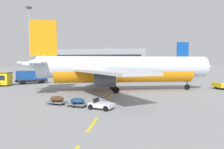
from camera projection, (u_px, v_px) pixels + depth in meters
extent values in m
plane|color=gray|center=(205.00, 82.00, 52.61)|extent=(400.00, 400.00, 0.00)
cube|color=yellow|center=(93.00, 124.00, 16.43)|extent=(0.24, 4.00, 0.01)
cube|color=yellow|center=(105.00, 105.00, 23.72)|extent=(0.24, 4.00, 0.01)
cube|color=yellow|center=(111.00, 96.00, 30.31)|extent=(0.24, 4.00, 0.01)
cube|color=yellow|center=(115.00, 90.00, 37.31)|extent=(0.24, 4.00, 0.01)
cube|color=yellow|center=(118.00, 86.00, 44.42)|extent=(0.24, 4.00, 0.01)
cube|color=yellow|center=(120.00, 83.00, 51.84)|extent=(0.24, 4.00, 0.01)
cube|color=yellow|center=(121.00, 80.00, 58.44)|extent=(0.24, 4.00, 0.01)
cube|color=yellow|center=(123.00, 79.00, 64.77)|extent=(0.24, 4.00, 0.01)
cube|color=yellow|center=(123.00, 78.00, 70.36)|extent=(0.24, 4.00, 0.01)
cube|color=yellow|center=(124.00, 77.00, 76.15)|extent=(0.24, 4.00, 0.01)
cube|color=yellow|center=(125.00, 76.00, 81.83)|extent=(0.24, 4.00, 0.01)
cube|color=yellow|center=(125.00, 75.00, 88.34)|extent=(0.24, 4.00, 0.01)
cube|color=yellow|center=(126.00, 74.00, 95.44)|extent=(0.24, 4.00, 0.01)
cube|color=yellow|center=(126.00, 73.00, 101.45)|extent=(0.24, 4.00, 0.01)
cube|color=#B21414|center=(115.00, 90.00, 36.96)|extent=(8.00, 0.40, 0.01)
cylinder|color=silver|center=(125.00, 67.00, 36.24)|extent=(30.20, 10.35, 3.80)
cylinder|color=orange|center=(125.00, 73.00, 36.30)|extent=(24.67, 8.81, 3.50)
cone|color=silver|center=(204.00, 67.00, 38.05)|extent=(4.24, 4.40, 3.72)
cone|color=silver|center=(33.00, 64.00, 34.32)|extent=(4.81, 4.08, 3.23)
cube|color=#192333|center=(198.00, 63.00, 37.89)|extent=(2.19, 3.13, 0.60)
cube|color=orange|center=(44.00, 38.00, 34.29)|extent=(4.37, 1.32, 6.00)
cube|color=silver|center=(44.00, 63.00, 37.61)|extent=(4.53, 6.95, 0.24)
cube|color=silver|center=(35.00, 62.00, 31.26)|extent=(4.53, 6.95, 0.24)
cube|color=#B7BCC6|center=(100.00, 68.00, 44.22)|extent=(6.71, 17.44, 0.36)
cube|color=#B7BCC6|center=(107.00, 71.00, 27.37)|extent=(13.09, 16.96, 0.36)
cylinder|color=#4C4F54|center=(100.00, 76.00, 41.30)|extent=(3.58, 2.75, 2.10)
cylinder|color=black|center=(108.00, 76.00, 41.50)|extent=(0.51, 1.77, 1.79)
cylinder|color=#4C4F54|center=(104.00, 80.00, 30.40)|extent=(3.58, 2.75, 2.10)
cylinder|color=black|center=(115.00, 80.00, 30.59)|extent=(0.51, 1.77, 1.79)
cylinder|color=gray|center=(187.00, 80.00, 37.81)|extent=(0.28, 0.28, 2.67)
cylinder|color=black|center=(187.00, 87.00, 37.88)|extent=(1.03, 0.49, 0.99)
cylinder|color=gray|center=(112.00, 79.00, 38.71)|extent=(0.28, 0.28, 2.61)
cylinder|color=black|center=(112.00, 86.00, 39.13)|extent=(1.15, 0.58, 1.10)
cylinder|color=black|center=(112.00, 86.00, 38.44)|extent=(1.15, 0.58, 1.10)
cylinder|color=gray|center=(116.00, 82.00, 33.56)|extent=(0.28, 0.28, 2.61)
cylinder|color=black|center=(115.00, 89.00, 33.98)|extent=(1.15, 0.58, 1.10)
cylinder|color=black|center=(116.00, 90.00, 33.28)|extent=(1.15, 0.58, 1.10)
cube|color=yellow|center=(218.00, 83.00, 38.43)|extent=(1.37, 2.62, 0.24)
cylinder|color=black|center=(216.00, 86.00, 39.97)|extent=(0.98, 0.63, 0.90)
cylinder|color=silver|center=(145.00, 65.00, 70.78)|extent=(30.94, 12.75, 3.93)
cylinder|color=#0F479E|center=(144.00, 68.00, 70.84)|extent=(25.30, 10.77, 3.62)
cone|color=silver|center=(100.00, 65.00, 67.83)|extent=(4.58, 4.73, 3.85)
cone|color=silver|center=(187.00, 63.00, 73.84)|extent=(5.12, 4.45, 3.34)
cube|color=#192333|center=(104.00, 63.00, 68.00)|extent=(2.43, 3.30, 0.62)
cube|color=#0F479E|center=(183.00, 51.00, 73.25)|extent=(4.46, 1.67, 6.21)
cube|color=silver|center=(189.00, 63.00, 70.38)|extent=(5.08, 7.29, 0.25)
cube|color=silver|center=(180.00, 63.00, 76.87)|extent=(5.08, 7.29, 0.25)
cube|color=#B7BCC6|center=(167.00, 67.00, 62.97)|extent=(5.73, 17.78, 0.37)
cube|color=#B7BCC6|center=(147.00, 66.00, 80.21)|extent=(14.36, 17.14, 0.37)
cylinder|color=#4C4F54|center=(163.00, 71.00, 66.12)|extent=(3.80, 3.03, 2.17)
cylinder|color=black|center=(158.00, 71.00, 65.81)|extent=(0.65, 1.80, 1.85)
cylinder|color=#4C4F54|center=(150.00, 70.00, 77.28)|extent=(3.80, 3.03, 2.17)
cylinder|color=black|center=(146.00, 70.00, 76.96)|extent=(0.65, 1.80, 1.85)
cylinder|color=gray|center=(110.00, 72.00, 68.59)|extent=(0.29, 0.29, 2.76)
cylinder|color=black|center=(110.00, 76.00, 68.66)|extent=(1.06, 0.57, 1.02)
cylinder|color=gray|center=(153.00, 72.00, 68.68)|extent=(0.29, 0.29, 2.70)
cylinder|color=black|center=(153.00, 76.00, 68.39)|extent=(1.19, 0.67, 1.14)
cylinder|color=black|center=(153.00, 76.00, 69.10)|extent=(1.19, 0.67, 1.14)
cylinder|color=gray|center=(147.00, 72.00, 73.95)|extent=(0.29, 0.29, 2.70)
cylinder|color=black|center=(148.00, 75.00, 73.67)|extent=(1.19, 0.67, 1.14)
cylinder|color=black|center=(147.00, 75.00, 74.38)|extent=(1.19, 0.67, 1.14)
cylinder|color=black|center=(4.00, 83.00, 45.45)|extent=(1.04, 0.47, 1.00)
cube|color=black|center=(32.00, 81.00, 49.40)|extent=(6.72, 6.57, 0.60)
cube|color=#194799|center=(41.00, 77.00, 50.77)|extent=(3.31, 3.31, 1.10)
cube|color=#192333|center=(46.00, 76.00, 51.47)|extent=(1.37, 1.43, 0.64)
cube|color=#194799|center=(27.00, 75.00, 48.73)|extent=(5.10, 5.03, 2.10)
cylinder|color=black|center=(39.00, 81.00, 51.73)|extent=(0.89, 0.87, 0.96)
cylinder|color=black|center=(43.00, 81.00, 49.84)|extent=(0.89, 0.87, 0.96)
cylinder|color=black|center=(21.00, 82.00, 48.98)|extent=(0.89, 0.87, 0.96)
cylinder|color=black|center=(23.00, 83.00, 47.09)|extent=(0.89, 0.87, 0.96)
cube|color=silver|center=(101.00, 105.00, 21.75)|extent=(2.92, 2.22, 0.44)
cube|color=black|center=(96.00, 101.00, 22.01)|extent=(0.50, 1.09, 0.56)
cylinder|color=black|center=(112.00, 106.00, 21.99)|extent=(0.59, 0.36, 0.56)
cylinder|color=black|center=(106.00, 109.00, 20.73)|extent=(0.59, 0.36, 0.56)
cylinder|color=black|center=(97.00, 105.00, 22.79)|extent=(0.59, 0.36, 0.56)
cylinder|color=black|center=(91.00, 107.00, 21.53)|extent=(0.59, 0.36, 0.56)
cube|color=slate|center=(78.00, 104.00, 23.12)|extent=(2.77, 2.24, 0.12)
ellipsoid|color=navy|center=(78.00, 101.00, 23.10)|extent=(2.13, 1.76, 0.64)
cylinder|color=black|center=(81.00, 103.00, 23.73)|extent=(0.46, 0.28, 0.44)
cylinder|color=black|center=(74.00, 106.00, 22.52)|extent=(0.46, 0.28, 0.44)
cube|color=slate|center=(57.00, 102.00, 24.44)|extent=(2.77, 2.24, 0.12)
ellipsoid|color=#4C2D19|center=(57.00, 99.00, 24.42)|extent=(2.13, 1.76, 0.64)
cylinder|color=black|center=(61.00, 101.00, 25.05)|extent=(0.46, 0.28, 0.44)
cylinder|color=black|center=(53.00, 103.00, 23.84)|extent=(0.46, 0.28, 0.44)
cylinder|color=slate|center=(30.00, 75.00, 78.77)|extent=(0.70, 0.70, 0.60)
cylinder|color=#9EA0A5|center=(29.00, 42.00, 78.08)|extent=(0.36, 0.36, 26.03)
cube|color=#3F3F44|center=(29.00, 8.00, 77.36)|extent=(1.80, 1.80, 0.50)
cube|color=gray|center=(95.00, 60.00, 160.40)|extent=(77.17, 24.92, 15.60)
cube|color=#192333|center=(92.00, 58.00, 147.93)|extent=(71.00, 0.12, 5.62)
cube|color=gray|center=(110.00, 49.00, 158.76)|extent=(6.00, 5.00, 1.60)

